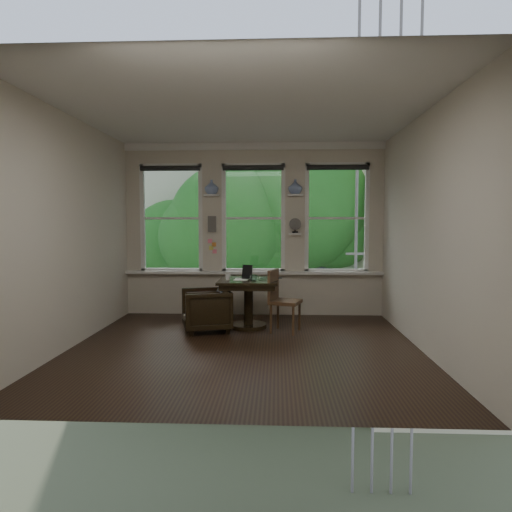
{
  "coord_description": "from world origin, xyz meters",
  "views": [
    {
      "loc": [
        0.42,
        -5.78,
        1.61
      ],
      "look_at": [
        0.11,
        0.9,
        1.13
      ],
      "focal_mm": 32.0,
      "sensor_mm": 36.0,
      "label": 1
    }
  ],
  "objects_px": {
    "laptop": "(270,279)",
    "mug": "(228,277)",
    "table": "(248,304)",
    "side_chair_right": "(285,301)",
    "armchair_left": "(206,310)"
  },
  "relations": [
    {
      "from": "laptop",
      "to": "mug",
      "type": "xyz_separation_m",
      "value": [
        -0.65,
        -0.04,
        0.03
      ]
    },
    {
      "from": "laptop",
      "to": "mug",
      "type": "relative_size",
      "value": 3.92
    },
    {
      "from": "armchair_left",
      "to": "mug",
      "type": "height_order",
      "value": "mug"
    },
    {
      "from": "table",
      "to": "mug",
      "type": "relative_size",
      "value": 10.18
    },
    {
      "from": "side_chair_right",
      "to": "laptop",
      "type": "xyz_separation_m",
      "value": [
        -0.23,
        0.21,
        0.3
      ]
    },
    {
      "from": "table",
      "to": "armchair_left",
      "type": "bearing_deg",
      "value": -157.57
    },
    {
      "from": "armchair_left",
      "to": "side_chair_right",
      "type": "xyz_separation_m",
      "value": [
        1.18,
        0.0,
        0.14
      ]
    },
    {
      "from": "mug",
      "to": "table",
      "type": "bearing_deg",
      "value": 15.58
    },
    {
      "from": "armchair_left",
      "to": "laptop",
      "type": "bearing_deg",
      "value": 86.29
    },
    {
      "from": "side_chair_right",
      "to": "laptop",
      "type": "relative_size",
      "value": 2.66
    },
    {
      "from": "armchair_left",
      "to": "side_chair_right",
      "type": "bearing_deg",
      "value": 73.9
    },
    {
      "from": "side_chair_right",
      "to": "armchair_left",
      "type": "bearing_deg",
      "value": 108.05
    },
    {
      "from": "laptop",
      "to": "table",
      "type": "bearing_deg",
      "value": 172.27
    },
    {
      "from": "table",
      "to": "laptop",
      "type": "distance_m",
      "value": 0.52
    },
    {
      "from": "side_chair_right",
      "to": "mug",
      "type": "height_order",
      "value": "side_chair_right"
    }
  ]
}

